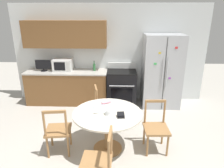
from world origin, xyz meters
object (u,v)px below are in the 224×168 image
Objects in this scene: candle_glass at (108,113)px; refrigerator at (162,71)px; microwave at (63,65)px; counter_bottle at (94,67)px; wallet at (121,115)px; oven_range at (121,87)px; dining_chair_far at (104,107)px; countertop_tv at (43,65)px; dining_chair_near at (99,162)px; dining_chair_left at (58,131)px; dining_chair_right at (156,128)px.

refrigerator is at bearing 57.93° from candle_glass.
counter_bottle is at bearing -0.24° from microwave.
wallet is (0.69, -2.21, -0.23)m from counter_bottle.
wallet is (-0.04, -2.14, 0.30)m from oven_range.
counter_bottle is 0.30× the size of dining_chair_far.
refrigerator is 1.76m from counter_bottle.
countertop_tv is 2.83× the size of wallet.
countertop_tv is (-3.10, 0.04, 0.13)m from refrigerator.
dining_chair_near is at bearing -116.06° from refrigerator.
refrigerator is at bearing 116.24° from dining_chair_far.
candle_glass is (1.31, -2.15, -0.27)m from microwave.
dining_chair_left is at bearing -177.99° from candle_glass.
counter_bottle is 2.99m from dining_chair_near.
dining_chair_right is (-0.44, -1.92, -0.50)m from refrigerator.
refrigerator reaches higher than candle_glass.
countertop_tv is (-2.07, 0.00, 0.59)m from oven_range.
candle_glass is (1.82, -2.08, -0.28)m from countertop_tv.
dining_chair_right is (0.98, -0.81, 0.00)m from dining_chair_far.
oven_range is 2.16m from wallet.
wallet is at bearing 13.52° from dining_chair_right.
refrigerator is 6.99× the size of counter_bottle.
wallet is at bearing -16.67° from candle_glass.
dining_chair_far is at bearing 109.75° from wallet.
counter_bottle is (-0.73, 0.08, 0.53)m from oven_range.
countertop_tv reaches higher than dining_chair_near.
dining_chair_right is 0.91m from candle_glass.
dining_chair_near is (-1.37, -2.80, -0.50)m from refrigerator.
oven_range is 1.67m from microwave.
microwave is at bearing 8.62° from countertop_tv.
dining_chair_far is (0.33, -1.22, -0.57)m from counter_bottle.
microwave is 2.70m from wallet.
refrigerator is 2.03m from dining_chair_right.
counter_bottle is 2.21m from candle_glass.
dining_chair_far is (-0.40, -1.15, -0.03)m from oven_range.
dining_chair_right is 9.94× the size of candle_glass.
dining_chair_left is at bearing 49.23° from dining_chair_near.
candle_glass is (-0.25, -2.07, 0.31)m from oven_range.
dining_chair_far is at bearing 98.90° from candle_glass.
microwave is at bearing -46.25° from dining_chair_right.
dining_chair_far is 1.00m from candle_glass.
counter_bottle is (0.83, -0.00, -0.05)m from microwave.
counter_bottle reaches higher than dining_chair_far.
oven_range is 1.20× the size of dining_chair_near.
oven_range is 11.90× the size of candle_glass.
dining_chair_far is 1.00× the size of dining_chair_near.
countertop_tv is at bearing 34.07° from dining_chair_near.
dining_chair_near is (-0.93, -0.88, 0.00)m from dining_chair_right.
dining_chair_near is (1.22, -2.92, -0.62)m from microwave.
candle_glass is (-1.28, -2.04, -0.15)m from refrigerator.
oven_range is 7.79× the size of wallet.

